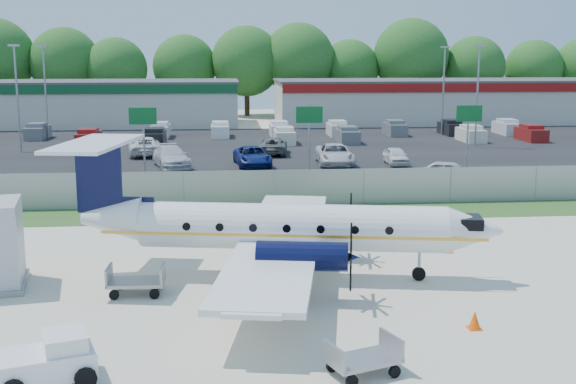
{
  "coord_description": "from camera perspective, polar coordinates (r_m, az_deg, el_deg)",
  "views": [
    {
      "loc": [
        -2.89,
        -25.13,
        8.29
      ],
      "look_at": [
        0.0,
        6.0,
        2.3
      ],
      "focal_mm": 45.0,
      "sensor_mm": 36.0,
      "label": 1
    }
  ],
  "objects": [
    {
      "name": "far_parking_rows",
      "position": [
        70.68,
        -2.93,
        4.1
      ],
      "size": [
        56.0,
        10.0,
        1.6
      ],
      "primitive_type": null,
      "color": "gray",
      "rests_on": "ground"
    },
    {
      "name": "sign_mid",
      "position": [
        48.62,
        1.69,
        5.32
      ],
      "size": [
        1.8,
        0.26,
        5.0
      ],
      "color": "gray",
      "rests_on": "ground"
    },
    {
      "name": "perimeter_fence",
      "position": [
        39.91,
        -1.06,
        0.32
      ],
      "size": [
        120.0,
        0.06,
        1.99
      ],
      "color": "gray",
      "rests_on": "ground"
    },
    {
      "name": "light_pole_nw",
      "position": [
        65.48,
        -20.63,
        7.48
      ],
      "size": [
        0.9,
        0.35,
        9.09
      ],
      "color": "gray",
      "rests_on": "ground"
    },
    {
      "name": "cone_nose",
      "position": [
        31.45,
        12.52,
        -4.21
      ],
      "size": [
        0.39,
        0.39,
        0.56
      ],
      "color": "#FF5308",
      "rests_on": "ground"
    },
    {
      "name": "light_pole_ne",
      "position": [
        67.22,
        14.75,
        7.89
      ],
      "size": [
        0.9,
        0.35,
        9.09
      ],
      "color": "gray",
      "rests_on": "ground"
    },
    {
      "name": "baggage_cart_near",
      "position": [
        25.96,
        -11.91,
        -6.91
      ],
      "size": [
        1.99,
        1.24,
        1.03
      ],
      "color": "gray",
      "rests_on": "ground"
    },
    {
      "name": "parked_car_e",
      "position": [
        55.65,
        8.5,
        2.16
      ],
      "size": [
        1.66,
        3.87,
        1.3
      ],
      "primitive_type": "imported",
      "rotation": [
        0.0,
        0.0,
        -0.03
      ],
      "color": "silver",
      "rests_on": "ground"
    },
    {
      "name": "road_car_mid",
      "position": [
        48.63,
        11.78,
        0.8
      ],
      "size": [
        4.48,
        3.27,
        1.42
      ],
      "primitive_type": "imported",
      "rotation": [
        0.0,
        0.0,
        -2.0
      ],
      "color": "silver",
      "rests_on": "ground"
    },
    {
      "name": "parked_car_b",
      "position": [
        54.46,
        -9.21,
        1.95
      ],
      "size": [
        3.5,
        5.78,
        1.57
      ],
      "primitive_type": "imported",
      "rotation": [
        0.0,
        0.0,
        0.26
      ],
      "color": "silver",
      "rests_on": "ground"
    },
    {
      "name": "aircraft",
      "position": [
        26.94,
        -0.43,
        -2.75
      ],
      "size": [
        16.58,
        16.26,
        5.06
      ],
      "color": "white",
      "rests_on": "ground"
    },
    {
      "name": "parked_car_d",
      "position": [
        55.14,
        3.71,
        2.18
      ],
      "size": [
        2.81,
        5.74,
        1.57
      ],
      "primitive_type": "imported",
      "rotation": [
        0.0,
        0.0,
        -0.04
      ],
      "color": "silver",
      "rests_on": "ground"
    },
    {
      "name": "building_west",
      "position": [
        89.81,
        -19.02,
        6.65
      ],
      "size": [
        46.4,
        12.4,
        5.24
      ],
      "color": "beige",
      "rests_on": "ground"
    },
    {
      "name": "light_pole_se",
      "position": [
        76.69,
        12.2,
        8.32
      ],
      "size": [
        0.9,
        0.35,
        9.09
      ],
      "color": "gray",
      "rests_on": "ground"
    },
    {
      "name": "baggage_cart_far",
      "position": [
        19.47,
        5.97,
        -12.95
      ],
      "size": [
        2.12,
        1.7,
        0.97
      ],
      "color": "gray",
      "rests_on": "ground"
    },
    {
      "name": "cone_port_wing",
      "position": [
        23.14,
        14.52,
        -9.79
      ],
      "size": [
        0.41,
        0.41,
        0.58
      ],
      "color": "#FF5308",
      "rests_on": "ground"
    },
    {
      "name": "access_road",
      "position": [
        44.99,
        -1.53,
        0.24
      ],
      "size": [
        170.0,
        8.0,
        0.02
      ],
      "primitive_type": "cube",
      "color": "black",
      "rests_on": "ground"
    },
    {
      "name": "cone_starboard_wing",
      "position": [
        35.31,
        -3.18,
        -2.38
      ],
      "size": [
        0.33,
        0.33,
        0.47
      ],
      "color": "#FF5308",
      "rests_on": "ground"
    },
    {
      "name": "grass_verge",
      "position": [
        38.15,
        -0.83,
        -1.69
      ],
      "size": [
        170.0,
        4.0,
        0.02
      ],
      "primitive_type": "cube",
      "color": "#2D561E",
      "rests_on": "ground"
    },
    {
      "name": "parked_car_c",
      "position": [
        54.44,
        -2.82,
        2.08
      ],
      "size": [
        2.94,
        5.47,
        1.46
      ],
      "primitive_type": "imported",
      "rotation": [
        0.0,
        0.0,
        0.1
      ],
      "color": "navy",
      "rests_on": "ground"
    },
    {
      "name": "light_pole_sw",
      "position": [
        75.17,
        -18.64,
        7.96
      ],
      "size": [
        0.9,
        0.35,
        9.09
      ],
      "color": "gray",
      "rests_on": "ground"
    },
    {
      "name": "parked_car_a",
      "position": [
        55.17,
        -14.88,
        1.84
      ],
      "size": [
        3.1,
        5.03,
        1.6
      ],
      "primitive_type": "imported",
      "rotation": [
        0.0,
        0.0,
        0.28
      ],
      "color": "black",
      "rests_on": "ground"
    },
    {
      "name": "parked_car_g",
      "position": [
        60.69,
        -1.24,
        2.99
      ],
      "size": [
        2.91,
        5.4,
        1.44
      ],
      "primitive_type": "imported",
      "rotation": [
        0.0,
        0.0,
        3.04
      ],
      "color": "#595B5E",
      "rests_on": "ground"
    },
    {
      "name": "pushback_tug",
      "position": [
        19.87,
        -18.23,
        -12.46
      ],
      "size": [
        2.7,
        2.31,
        1.28
      ],
      "color": "white",
      "rests_on": "ground"
    },
    {
      "name": "sign_left",
      "position": [
        48.54,
        -11.37,
        5.1
      ],
      "size": [
        1.8,
        0.26,
        5.0
      ],
      "color": "gray",
      "rests_on": "ground"
    },
    {
      "name": "ground",
      "position": [
        26.62,
        1.2,
        -7.3
      ],
      "size": [
        170.0,
        170.0,
        0.0
      ],
      "primitive_type": "plane",
      "color": "beige",
      "rests_on": "ground"
    },
    {
      "name": "sign_right",
      "position": [
        51.14,
        14.07,
        5.27
      ],
      "size": [
        1.8,
        0.26,
        5.0
      ],
      "color": "gray",
      "rests_on": "ground"
    },
    {
      "name": "parked_car_f",
      "position": [
        61.21,
        -11.24,
        2.85
      ],
      "size": [
        3.29,
        5.88,
        1.55
      ],
      "primitive_type": "imported",
      "rotation": [
        0.0,
        0.0,
        3.27
      ],
      "color": "silver",
      "rests_on": "ground"
    },
    {
      "name": "parking_lot",
      "position": [
        65.72,
        -2.75,
        3.6
      ],
      "size": [
        170.0,
        32.0,
        0.02
      ],
      "primitive_type": "cube",
      "color": "black",
      "rests_on": "ground"
    },
    {
      "name": "building_east",
      "position": [
        91.95,
        13.12,
        7.04
      ],
      "size": [
        44.4,
        12.4,
        5.24
      ],
      "color": "beige",
      "rests_on": "ground"
    },
    {
      "name": "tree_line",
      "position": [
        99.52,
        -3.64,
        6.05
      ],
      "size": [
        112.0,
        6.0,
        14.0
      ],
      "primitive_type": null,
      "color": "#225C1B",
      "rests_on": "ground"
    }
  ]
}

